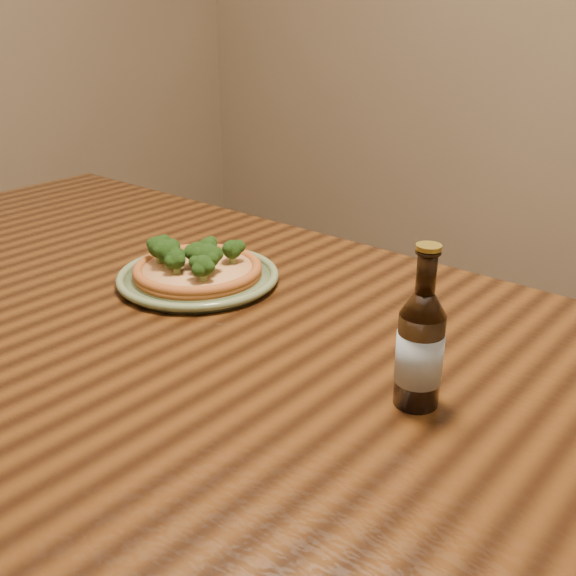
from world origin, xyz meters
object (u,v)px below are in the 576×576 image
Objects in this scene: table at (151,352)px; plate at (198,277)px; beer_bottle at (420,348)px; pizza at (197,267)px.

table is 0.15m from plate.
beer_bottle is at bearing 2.17° from table.
plate is 1.37× the size of beer_bottle.
pizza is at bearing 86.01° from table.
plate is (0.01, 0.11, 0.10)m from table.
plate is at bearing 91.12° from pizza.
beer_bottle is at bearing -10.61° from plate.
plate is 0.49m from beer_bottle.
table is 7.94× the size of beer_bottle.
table is 0.51m from beer_bottle.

